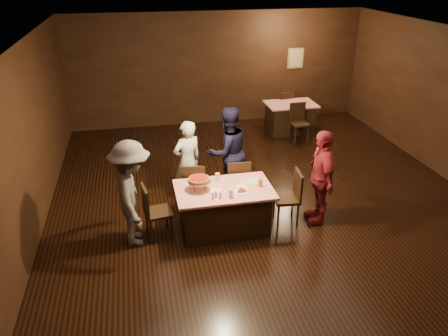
{
  "coord_description": "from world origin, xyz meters",
  "views": [
    {
      "loc": [
        -2.25,
        -6.61,
        4.17
      ],
      "look_at": [
        -0.89,
        -0.12,
        1.0
      ],
      "focal_mm": 35.0,
      "sensor_mm": 36.0,
      "label": 1
    }
  ],
  "objects_px": {
    "chair_end_right": "(286,198)",
    "diner_navy_hoodie": "(228,152)",
    "chair_far_right": "(237,182)",
    "glass_amber": "(260,183)",
    "pizza_stand": "(199,180)",
    "glass_front_left": "(231,193)",
    "main_table": "(224,209)",
    "diner_grey_knit": "(132,194)",
    "chair_back_far": "(283,107)",
    "chair_back_near": "(300,123)",
    "chair_end_left": "(158,211)",
    "diner_red_shirt": "(321,177)",
    "glass_back": "(217,177)",
    "back_table": "(290,117)",
    "diner_white_jacket": "(188,161)",
    "plate_empty": "(254,181)",
    "chair_far_left": "(194,186)"
  },
  "relations": [
    {
      "from": "chair_far_right",
      "to": "chair_end_right",
      "type": "distance_m",
      "value": 1.03
    },
    {
      "from": "main_table",
      "to": "chair_back_far",
      "type": "relative_size",
      "value": 1.68
    },
    {
      "from": "glass_back",
      "to": "diner_red_shirt",
      "type": "bearing_deg",
      "value": -11.8
    },
    {
      "from": "chair_back_near",
      "to": "pizza_stand",
      "type": "bearing_deg",
      "value": -134.09
    },
    {
      "from": "diner_white_jacket",
      "to": "glass_back",
      "type": "relative_size",
      "value": 11.27
    },
    {
      "from": "diner_navy_hoodie",
      "to": "back_table",
      "type": "bearing_deg",
      "value": -146.34
    },
    {
      "from": "chair_end_left",
      "to": "plate_empty",
      "type": "distance_m",
      "value": 1.68
    },
    {
      "from": "diner_red_shirt",
      "to": "main_table",
      "type": "bearing_deg",
      "value": -86.04
    },
    {
      "from": "diner_white_jacket",
      "to": "glass_front_left",
      "type": "xyz_separation_m",
      "value": [
        0.5,
        -1.46,
        0.05
      ]
    },
    {
      "from": "chair_far_right",
      "to": "glass_amber",
      "type": "bearing_deg",
      "value": 105.71
    },
    {
      "from": "chair_back_near",
      "to": "diner_red_shirt",
      "type": "distance_m",
      "value": 3.77
    },
    {
      "from": "chair_back_near",
      "to": "diner_grey_knit",
      "type": "height_order",
      "value": "diner_grey_knit"
    },
    {
      "from": "chair_far_right",
      "to": "chair_back_near",
      "type": "distance_m",
      "value": 3.62
    },
    {
      "from": "main_table",
      "to": "chair_back_near",
      "type": "bearing_deg",
      "value": 52.93
    },
    {
      "from": "chair_end_right",
      "to": "diner_red_shirt",
      "type": "distance_m",
      "value": 0.68
    },
    {
      "from": "glass_back",
      "to": "chair_far_right",
      "type": "bearing_deg",
      "value": 45.0
    },
    {
      "from": "chair_back_far",
      "to": "plate_empty",
      "type": "relative_size",
      "value": 3.8
    },
    {
      "from": "main_table",
      "to": "diner_grey_knit",
      "type": "xyz_separation_m",
      "value": [
        -1.48,
        -0.07,
        0.49
      ]
    },
    {
      "from": "diner_grey_knit",
      "to": "glass_back",
      "type": "distance_m",
      "value": 1.48
    },
    {
      "from": "diner_navy_hoodie",
      "to": "pizza_stand",
      "type": "height_order",
      "value": "diner_navy_hoodie"
    },
    {
      "from": "chair_back_far",
      "to": "diner_navy_hoodie",
      "type": "relative_size",
      "value": 0.54
    },
    {
      "from": "chair_far_right",
      "to": "diner_red_shirt",
      "type": "distance_m",
      "value": 1.55
    },
    {
      "from": "chair_end_left",
      "to": "diner_navy_hoodie",
      "type": "relative_size",
      "value": 0.54
    },
    {
      "from": "diner_white_jacket",
      "to": "main_table",
      "type": "bearing_deg",
      "value": 88.1
    },
    {
      "from": "pizza_stand",
      "to": "chair_end_right",
      "type": "bearing_deg",
      "value": -1.91
    },
    {
      "from": "pizza_stand",
      "to": "plate_empty",
      "type": "bearing_deg",
      "value": 6.01
    },
    {
      "from": "chair_end_left",
      "to": "plate_empty",
      "type": "height_order",
      "value": "chair_end_left"
    },
    {
      "from": "chair_back_near",
      "to": "plate_empty",
      "type": "bearing_deg",
      "value": -124.83
    },
    {
      "from": "back_table",
      "to": "pizza_stand",
      "type": "height_order",
      "value": "pizza_stand"
    },
    {
      "from": "back_table",
      "to": "chair_end_left",
      "type": "xyz_separation_m",
      "value": [
        -3.79,
        -4.26,
        0.09
      ]
    },
    {
      "from": "chair_far_left",
      "to": "diner_grey_knit",
      "type": "distance_m",
      "value": 1.41
    },
    {
      "from": "glass_front_left",
      "to": "glass_amber",
      "type": "relative_size",
      "value": 1.0
    },
    {
      "from": "diner_red_shirt",
      "to": "plate_empty",
      "type": "height_order",
      "value": "diner_red_shirt"
    },
    {
      "from": "chair_back_near",
      "to": "chair_back_far",
      "type": "bearing_deg",
      "value": 87.27
    },
    {
      "from": "chair_end_right",
      "to": "diner_navy_hoodie",
      "type": "distance_m",
      "value": 1.5
    },
    {
      "from": "chair_end_right",
      "to": "diner_grey_knit",
      "type": "bearing_deg",
      "value": -83.63
    },
    {
      "from": "chair_end_left",
      "to": "chair_back_far",
      "type": "distance_m",
      "value": 6.16
    },
    {
      "from": "chair_far_left",
      "to": "chair_back_near",
      "type": "distance_m",
      "value": 4.17
    },
    {
      "from": "chair_end_right",
      "to": "chair_back_far",
      "type": "relative_size",
      "value": 1.0
    },
    {
      "from": "pizza_stand",
      "to": "glass_front_left",
      "type": "height_order",
      "value": "pizza_stand"
    },
    {
      "from": "chair_end_left",
      "to": "diner_grey_knit",
      "type": "relative_size",
      "value": 0.54
    },
    {
      "from": "back_table",
      "to": "chair_far_left",
      "type": "distance_m",
      "value": 4.67
    },
    {
      "from": "chair_end_left",
      "to": "diner_red_shirt",
      "type": "distance_m",
      "value": 2.79
    },
    {
      "from": "chair_back_far",
      "to": "chair_end_right",
      "type": "bearing_deg",
      "value": 62.11
    },
    {
      "from": "chair_end_left",
      "to": "chair_end_right",
      "type": "distance_m",
      "value": 2.2
    },
    {
      "from": "chair_end_left",
      "to": "pizza_stand",
      "type": "xyz_separation_m",
      "value": [
        0.7,
        0.05,
        0.48
      ]
    },
    {
      "from": "pizza_stand",
      "to": "glass_back",
      "type": "bearing_deg",
      "value": 35.54
    },
    {
      "from": "diner_white_jacket",
      "to": "diner_navy_hoodie",
      "type": "distance_m",
      "value": 0.78
    },
    {
      "from": "chair_back_far",
      "to": "glass_back",
      "type": "xyz_separation_m",
      "value": [
        -2.74,
        -4.56,
        0.37
      ]
    },
    {
      "from": "chair_end_left",
      "to": "glass_back",
      "type": "bearing_deg",
      "value": -83.34
    }
  ]
}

